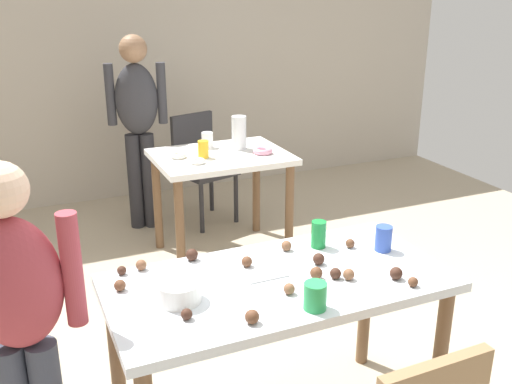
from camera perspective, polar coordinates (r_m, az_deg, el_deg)
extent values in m
cube|color=#BCB2A3|center=(5.32, -12.36, 13.30)|extent=(6.40, 0.10, 2.60)
cube|color=silver|center=(2.35, 2.26, -8.87)|extent=(1.36, 0.67, 0.04)
cylinder|color=brown|center=(2.66, 17.46, -15.61)|extent=(0.06, 0.06, 0.71)
cylinder|color=brown|center=(2.62, -13.44, -15.81)|extent=(0.06, 0.06, 0.71)
cylinder|color=brown|center=(3.02, 10.64, -10.42)|extent=(0.06, 0.06, 0.71)
cube|color=white|center=(4.02, -3.46, 3.44)|extent=(0.90, 0.69, 0.04)
cylinder|color=brown|center=(3.78, -7.42, -3.83)|extent=(0.06, 0.06, 0.71)
cylinder|color=brown|center=(4.05, 3.28, -2.07)|extent=(0.06, 0.06, 0.71)
cylinder|color=brown|center=(4.30, -9.60, -1.01)|extent=(0.06, 0.06, 0.71)
cylinder|color=brown|center=(4.53, 0.03, 0.38)|extent=(0.06, 0.06, 0.71)
cube|color=#2D2D33|center=(4.71, -4.91, 2.02)|extent=(0.50, 0.50, 0.04)
cube|color=#2D2D33|center=(4.79, -6.24, 5.14)|extent=(0.38, 0.15, 0.42)
cylinder|color=#2D2D33|center=(4.75, -1.97, -0.63)|extent=(0.04, 0.04, 0.41)
cylinder|color=#2D2D33|center=(4.56, -5.33, -1.59)|extent=(0.04, 0.04, 0.41)
cylinder|color=#2D2D33|center=(5.00, -4.38, 0.41)|extent=(0.04, 0.04, 0.41)
cylinder|color=#2D2D33|center=(4.83, -7.65, -0.46)|extent=(0.04, 0.04, 0.41)
ellipsoid|color=#9E3842|center=(2.11, -22.56, -8.29)|extent=(0.36, 0.27, 0.48)
cylinder|color=#9E3842|center=(2.06, -17.51, -7.23)|extent=(0.08, 0.08, 0.41)
cylinder|color=#28282D|center=(4.69, -10.38, 1.08)|extent=(0.11, 0.11, 0.76)
cylinder|color=#28282D|center=(4.70, -11.72, 1.00)|extent=(0.11, 0.11, 0.76)
ellipsoid|color=#333338|center=(4.53, -11.59, 8.86)|extent=(0.36, 0.27, 0.54)
sphere|color=#997051|center=(4.48, -11.93, 13.54)|extent=(0.21, 0.21, 0.21)
cylinder|color=#333338|center=(4.52, -9.19, 9.50)|extent=(0.09, 0.09, 0.46)
cylinder|color=#333338|center=(4.54, -14.05, 9.20)|extent=(0.09, 0.09, 0.46)
cylinder|color=white|center=(2.19, -7.53, -9.61)|extent=(0.16, 0.16, 0.08)
cylinder|color=#198438|center=(2.60, 6.13, -4.13)|extent=(0.07, 0.07, 0.12)
cube|color=silver|center=(2.33, 1.31, -8.49)|extent=(0.17, 0.02, 0.01)
cylinder|color=#3351B2|center=(2.61, 12.35, -4.45)|extent=(0.07, 0.07, 0.11)
cylinder|color=green|center=(2.13, 5.80, -10.08)|extent=(0.08, 0.08, 0.10)
sphere|color=brown|center=(2.57, 2.99, -5.26)|extent=(0.05, 0.05, 0.05)
sphere|color=brown|center=(2.63, 9.15, -4.96)|extent=(0.04, 0.04, 0.04)
sphere|color=brown|center=(2.36, 15.09, -8.48)|extent=(0.04, 0.04, 0.04)
sphere|color=#3D2319|center=(2.46, 6.14, -6.52)|extent=(0.05, 0.05, 0.05)
sphere|color=brown|center=(2.05, -0.39, -12.09)|extent=(0.05, 0.05, 0.05)
sphere|color=brown|center=(2.31, -13.15, -8.88)|extent=(0.05, 0.05, 0.05)
sphere|color=#3D2319|center=(2.39, 13.53, -7.73)|extent=(0.05, 0.05, 0.05)
sphere|color=brown|center=(2.43, -0.90, -6.81)|extent=(0.04, 0.04, 0.04)
sphere|color=#3D2319|center=(2.09, -6.79, -11.77)|extent=(0.04, 0.04, 0.04)
sphere|color=brown|center=(2.34, 5.91, -7.87)|extent=(0.05, 0.05, 0.05)
sphere|color=#3D2319|center=(2.42, -12.98, -7.48)|extent=(0.04, 0.04, 0.04)
sphere|color=#3D2319|center=(2.35, 7.77, -7.88)|extent=(0.05, 0.05, 0.05)
sphere|color=brown|center=(2.35, 9.04, -7.95)|extent=(0.05, 0.05, 0.05)
sphere|color=brown|center=(2.23, 3.26, -9.43)|extent=(0.04, 0.04, 0.04)
sphere|color=brown|center=(2.44, -11.15, -7.01)|extent=(0.04, 0.04, 0.04)
sphere|color=#3D2319|center=(2.49, -6.28, -6.10)|extent=(0.05, 0.05, 0.05)
cylinder|color=white|center=(4.12, -1.68, 5.82)|extent=(0.10, 0.10, 0.23)
cylinder|color=yellow|center=(3.93, -5.18, 4.18)|extent=(0.07, 0.07, 0.12)
cylinder|color=white|center=(4.18, -4.78, 5.09)|extent=(0.08, 0.08, 0.11)
torus|color=white|center=(3.95, -7.60, 3.54)|extent=(0.11, 0.11, 0.03)
torus|color=white|center=(3.82, -5.71, 3.01)|extent=(0.10, 0.10, 0.03)
torus|color=pink|center=(4.02, 0.67, 4.04)|extent=(0.14, 0.14, 0.04)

